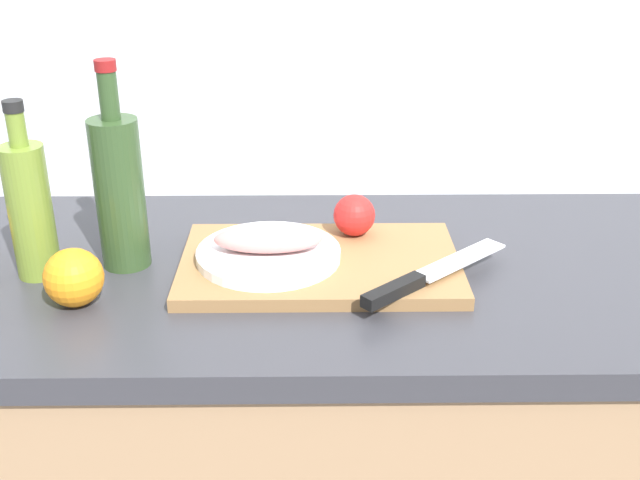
# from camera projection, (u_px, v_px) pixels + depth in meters

# --- Properties ---
(back_wall) EXTENTS (3.20, 0.05, 2.50)m
(back_wall) POSITION_uv_depth(u_px,v_px,m) (393.00, 3.00, 1.36)
(back_wall) COLOR silver
(back_wall) RESTS_ON ground_plane
(cutting_board) EXTENTS (0.42, 0.26, 0.02)m
(cutting_board) POSITION_uv_depth(u_px,v_px,m) (320.00, 264.00, 1.20)
(cutting_board) COLOR olive
(cutting_board) RESTS_ON kitchen_counter
(white_plate) EXTENTS (0.22, 0.22, 0.01)m
(white_plate) POSITION_uv_depth(u_px,v_px,m) (269.00, 254.00, 1.19)
(white_plate) COLOR white
(white_plate) RESTS_ON cutting_board
(fish_fillet) EXTENTS (0.16, 0.07, 0.04)m
(fish_fillet) POSITION_uv_depth(u_px,v_px,m) (268.00, 239.00, 1.18)
(fish_fillet) COLOR tan
(fish_fillet) RESTS_ON white_plate
(chef_knife) EXTENTS (0.24, 0.21, 0.02)m
(chef_knife) POSITION_uv_depth(u_px,v_px,m) (419.00, 279.00, 1.11)
(chef_knife) COLOR silver
(chef_knife) RESTS_ON cutting_board
(tomato_0) EXTENTS (0.07, 0.07, 0.07)m
(tomato_0) POSITION_uv_depth(u_px,v_px,m) (354.00, 215.00, 1.26)
(tomato_0) COLOR red
(tomato_0) RESTS_ON cutting_board
(olive_oil_bottle) EXTENTS (0.06, 0.06, 0.27)m
(olive_oil_bottle) POSITION_uv_depth(u_px,v_px,m) (30.00, 208.00, 1.14)
(olive_oil_bottle) COLOR olive
(olive_oil_bottle) RESTS_ON kitchen_counter
(wine_bottle) EXTENTS (0.07, 0.07, 0.32)m
(wine_bottle) POSITION_uv_depth(u_px,v_px,m) (119.00, 189.00, 1.17)
(wine_bottle) COLOR #2D4723
(wine_bottle) RESTS_ON kitchen_counter
(orange_0) EXTENTS (0.08, 0.08, 0.08)m
(orange_0) POSITION_uv_depth(u_px,v_px,m) (74.00, 278.00, 1.09)
(orange_0) COLOR orange
(orange_0) RESTS_ON kitchen_counter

